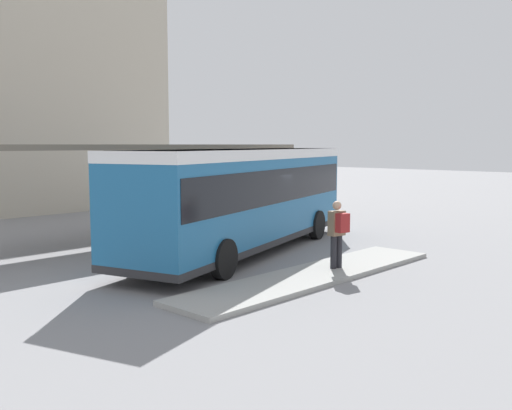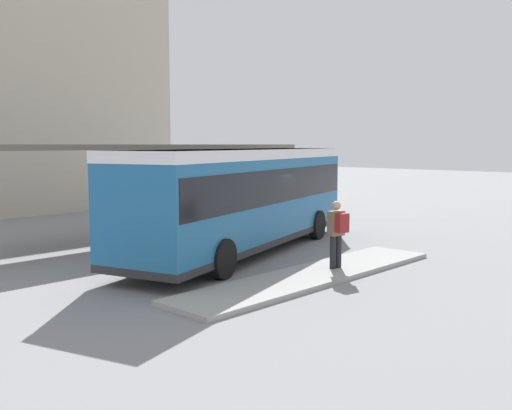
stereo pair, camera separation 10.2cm
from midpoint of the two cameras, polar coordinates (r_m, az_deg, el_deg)
ground_plane at (r=18.33m, az=-1.36°, el=-4.75°), size 120.00×120.00×0.00m
curb_island at (r=14.99m, az=5.63°, el=-6.99°), size 8.95×1.80×0.12m
city_bus at (r=18.07m, az=-1.36°, el=1.24°), size 11.47×5.72×3.29m
pedestrian_waiting at (r=15.41m, az=8.00°, el=-2.49°), size 0.48×0.53×1.82m
bicycle_yellow at (r=26.01m, az=6.06°, el=-0.80°), size 0.48×1.57×0.68m
bicycle_blue at (r=26.32m, az=4.21°, el=-0.60°), size 0.48×1.81×0.78m
station_shelter at (r=21.42m, az=-11.40°, el=5.57°), size 13.83×2.98×3.44m
potted_planter_near_shelter at (r=21.20m, az=-2.20°, el=-1.55°), size 0.70×0.70×1.19m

